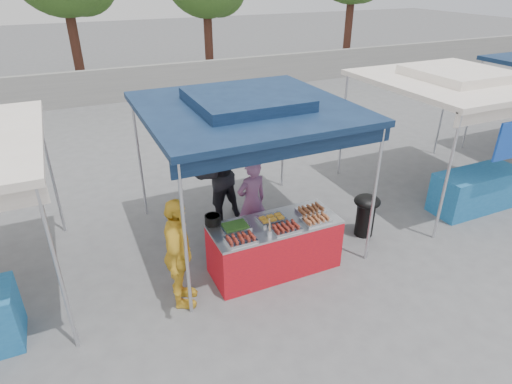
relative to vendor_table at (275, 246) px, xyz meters
name	(u,v)px	position (x,y,z in m)	size (l,w,h in m)	color
ground_plane	(271,264)	(0.00, 0.10, -0.43)	(80.00, 80.00, 0.00)	#5D5E60
back_wall	(137,83)	(0.00, 11.10, 0.17)	(40.00, 0.25, 1.20)	gray
main_canopy	(246,107)	(0.00, 1.07, 1.94)	(3.20, 3.20, 2.57)	silver
neighbor_stall_right	(466,123)	(4.50, 0.67, 1.18)	(3.20, 3.20, 2.57)	silver
vendor_table	(275,246)	(0.00, 0.00, 0.00)	(2.00, 0.80, 0.85)	red
food_tray_fl	(241,239)	(-0.67, -0.24, 0.46)	(0.42, 0.30, 0.07)	silver
food_tray_fm	(285,228)	(0.05, -0.24, 0.46)	(0.42, 0.30, 0.07)	silver
food_tray_fr	(316,220)	(0.58, -0.22, 0.46)	(0.42, 0.30, 0.07)	silver
food_tray_bl	(235,227)	(-0.61, 0.10, 0.46)	(0.42, 0.30, 0.07)	silver
food_tray_bm	(272,219)	(-0.02, 0.08, 0.46)	(0.42, 0.30, 0.07)	silver
food_tray_br	(311,210)	(0.66, 0.06, 0.46)	(0.42, 0.30, 0.07)	silver
cooking_pot	(213,220)	(-0.87, 0.37, 0.50)	(0.25, 0.25, 0.14)	black
skewer_cup	(270,233)	(-0.23, -0.29, 0.47)	(0.08, 0.08, 0.09)	silver
wok_burner	(366,212)	(1.92, 0.22, 0.04)	(0.47, 0.47, 0.79)	black
crate_left	(234,240)	(-0.38, 0.79, -0.27)	(0.51, 0.36, 0.31)	#1444A9
crate_right	(271,240)	(0.21, 0.53, -0.27)	(0.50, 0.35, 0.30)	#1444A9
crate_stacked	(272,226)	(0.21, 0.53, 0.03)	(0.50, 0.35, 0.30)	#1444A9
vendor_woman	(252,202)	(0.02, 0.91, 0.34)	(0.56, 0.37, 1.53)	#8F5B88
helper_man	(216,174)	(-0.26, 1.88, 0.50)	(0.90, 0.70, 1.85)	black
customer_person	(179,255)	(-1.55, -0.16, 0.41)	(0.98, 0.41, 1.67)	yellow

